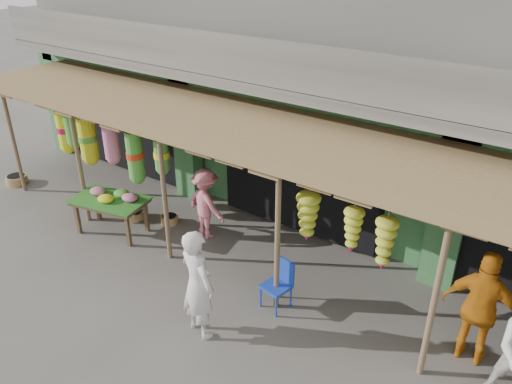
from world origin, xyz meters
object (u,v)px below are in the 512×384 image
Objects in this scene: blue_chair at (279,281)px; person_vendor at (481,309)px; person_shopper at (206,204)px; flower_table at (111,201)px; person_front at (197,284)px.

person_vendor is at bearing 21.99° from blue_chair.
person_vendor is 5.45m from person_shopper.
person_shopper is at bearing 168.11° from blue_chair.
person_shopper is (-5.43, 0.34, -0.17)m from person_vendor.
blue_chair is at bearing -11.87° from flower_table.
person_front is at bearing 27.34° from person_vendor.
person_vendor is at bearing -174.79° from person_shopper.
flower_table is at bearing -5.72° from person_front.
person_shopper is (-1.79, 2.26, -0.18)m from person_front.
person_shopper reaches higher than blue_chair.
flower_table is 1.12× the size of person_shopper.
person_vendor is (2.99, 0.64, 0.44)m from blue_chair.
person_front is at bearing 137.20° from person_shopper.
person_front is 2.88m from person_shopper.
person_front reaches higher than person_shopper.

